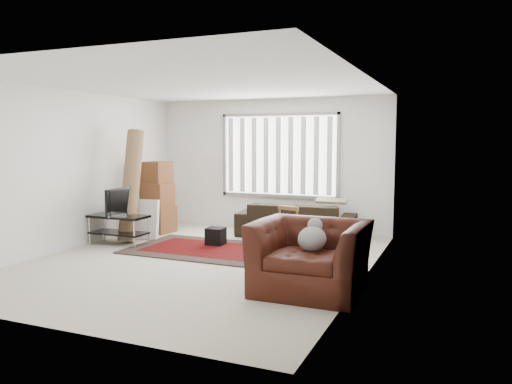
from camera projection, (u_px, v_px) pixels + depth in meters
room at (217, 147)px, 7.97m from camera, size 6.00×6.02×2.71m
persian_rug at (207, 249)px, 8.50m from camera, size 2.60×1.74×0.02m
tv_stand at (119, 223)px, 8.89m from camera, size 1.07×0.48×0.53m
tv at (118, 201)px, 8.85m from camera, size 0.11×0.86×0.50m
subwoofer at (216, 236)px, 8.83m from camera, size 0.32×0.32×0.30m
moving_boxes at (157, 200)px, 10.05m from camera, size 0.63×0.59×1.43m
white_flatpack at (144, 219)px, 9.41m from camera, size 0.61×0.25×0.76m
rolled_rug at (131, 185)px, 9.17m from camera, size 0.42×0.81×2.07m
sofa at (296, 214)px, 9.62m from camera, size 2.33×1.17×0.87m
side_chair at (281, 230)px, 7.92m from camera, size 0.56×0.56×0.81m
armchair at (311, 252)px, 6.11m from camera, size 1.36×1.18×1.00m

